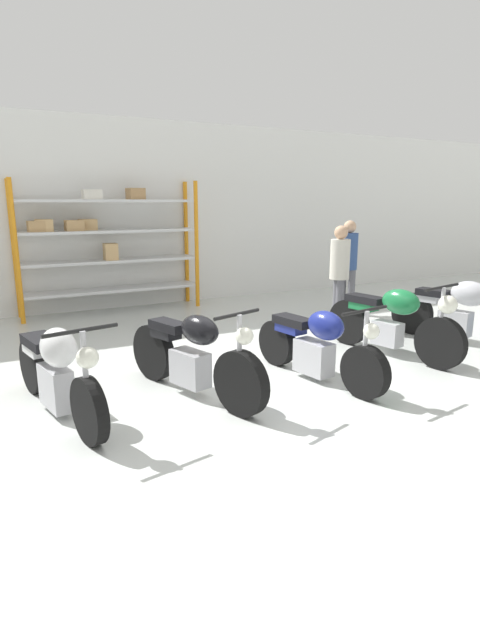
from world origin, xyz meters
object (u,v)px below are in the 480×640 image
at_px(shelving_rack, 105,241).
at_px(motorcycle_green, 393,320).
at_px(motorcycle_blue, 317,345).
at_px(person_near_rack, 340,268).
at_px(motorcycle_silver, 460,312).
at_px(person_browsing, 348,259).
at_px(motorcycle_black, 193,356).
at_px(motorcycle_white, 56,370).

relative_size(shelving_rack, motorcycle_green, 1.59).
xyz_separation_m(motorcycle_blue, person_near_rack, (1.82, 1.93, 0.57)).
distance_m(motorcycle_silver, person_near_rack, 1.95).
height_order(shelving_rack, person_near_rack, shelving_rack).
xyz_separation_m(motorcycle_green, person_browsing, (1.15, 2.38, 0.52)).
xyz_separation_m(motorcycle_black, person_near_rack, (3.29, 1.72, 0.54)).
bearing_deg(motorcycle_green, person_near_rack, 156.52).
bearing_deg(motorcycle_green, shelving_rack, -160.05).
relative_size(motorcycle_white, motorcycle_blue, 1.07).
height_order(motorcycle_blue, motorcycle_green, motorcycle_green).
bearing_deg(motorcycle_blue, shelving_rack, -174.43).
xyz_separation_m(motorcycle_silver, person_browsing, (-0.20, 2.35, 0.54)).
distance_m(motorcycle_black, motorcycle_green, 2.95).
xyz_separation_m(motorcycle_blue, person_browsing, (2.62, 2.69, 0.60)).
bearing_deg(person_near_rack, motorcycle_blue, 70.03).
height_order(motorcycle_black, person_browsing, person_browsing).
height_order(motorcycle_white, person_browsing, person_browsing).
bearing_deg(person_browsing, motorcycle_green, 37.26).
bearing_deg(motorcycle_black, shelving_rack, 160.59).
relative_size(motorcycle_white, motorcycle_silver, 1.02).
bearing_deg(motorcycle_blue, person_near_rack, 127.16).
height_order(motorcycle_green, person_near_rack, person_near_rack).
height_order(motorcycle_blue, motorcycle_silver, motorcycle_silver).
xyz_separation_m(motorcycle_white, motorcycle_blue, (2.84, -0.34, -0.04)).
xyz_separation_m(motorcycle_green, person_near_rack, (0.35, 1.63, 0.49)).
height_order(shelving_rack, motorcycle_black, shelving_rack).
bearing_deg(shelving_rack, motorcycle_silver, -47.75).
height_order(motorcycle_black, person_near_rack, person_near_rack).
relative_size(motorcycle_white, person_browsing, 1.24).
bearing_deg(motorcycle_silver, person_near_rack, -164.23).
relative_size(motorcycle_blue, motorcycle_silver, 0.96).
distance_m(motorcycle_white, motorcycle_blue, 2.87).
relative_size(motorcycle_black, person_near_rack, 1.22).
bearing_deg(motorcycle_black, motorcycle_green, 74.43).
relative_size(motorcycle_blue, person_near_rack, 1.19).
distance_m(motorcycle_white, motorcycle_silver, 5.66).
relative_size(motorcycle_green, person_browsing, 1.22).
bearing_deg(motorcycle_green, motorcycle_white, -101.85).
height_order(motorcycle_black, motorcycle_silver, motorcycle_silver).
relative_size(shelving_rack, person_browsing, 1.94).
distance_m(motorcycle_white, person_near_rack, 4.95).
relative_size(person_browsing, person_near_rack, 1.03).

